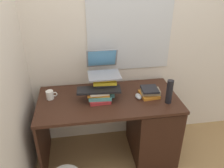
{
  "coord_description": "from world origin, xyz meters",
  "views": [
    {
      "loc": [
        -0.27,
        -1.94,
        1.95
      ],
      "look_at": [
        0.03,
        -0.04,
        0.93
      ],
      "focal_mm": 36.59,
      "sensor_mm": 36.0,
      "label": 1
    }
  ],
  "objects_px": {
    "laptop": "(103,68)",
    "keyboard": "(99,90)",
    "computer_mouse": "(138,96)",
    "water_bottle": "(169,92)",
    "desk": "(142,124)",
    "mug": "(50,95)",
    "book_stack_tall": "(104,85)",
    "book_stack_keyboard_riser": "(99,96)",
    "book_stack_side": "(150,92)"
  },
  "relations": [
    {
      "from": "mug",
      "to": "water_bottle",
      "type": "relative_size",
      "value": 0.46
    },
    {
      "from": "desk",
      "to": "book_stack_keyboard_riser",
      "type": "xyz_separation_m",
      "value": [
        -0.45,
        0.0,
        0.39
      ]
    },
    {
      "from": "mug",
      "to": "book_stack_side",
      "type": "bearing_deg",
      "value": -5.47
    },
    {
      "from": "laptop",
      "to": "keyboard",
      "type": "xyz_separation_m",
      "value": [
        -0.07,
        -0.17,
        -0.15
      ]
    },
    {
      "from": "book_stack_side",
      "to": "computer_mouse",
      "type": "relative_size",
      "value": 1.98
    },
    {
      "from": "book_stack_keyboard_riser",
      "to": "mug",
      "type": "xyz_separation_m",
      "value": [
        -0.48,
        0.11,
        -0.01
      ]
    },
    {
      "from": "keyboard",
      "to": "mug",
      "type": "height_order",
      "value": "keyboard"
    },
    {
      "from": "book_stack_side",
      "to": "keyboard",
      "type": "bearing_deg",
      "value": -178.4
    },
    {
      "from": "computer_mouse",
      "to": "mug",
      "type": "xyz_separation_m",
      "value": [
        -0.87,
        0.12,
        0.03
      ]
    },
    {
      "from": "laptop",
      "to": "water_bottle",
      "type": "xyz_separation_m",
      "value": [
        0.6,
        -0.31,
        -0.15
      ]
    },
    {
      "from": "keyboard",
      "to": "mug",
      "type": "bearing_deg",
      "value": 170.32
    },
    {
      "from": "book_stack_tall",
      "to": "computer_mouse",
      "type": "height_order",
      "value": "book_stack_tall"
    },
    {
      "from": "laptop",
      "to": "computer_mouse",
      "type": "height_order",
      "value": "laptop"
    },
    {
      "from": "desk",
      "to": "book_stack_tall",
      "type": "height_order",
      "value": "book_stack_tall"
    },
    {
      "from": "book_stack_keyboard_riser",
      "to": "laptop",
      "type": "distance_m",
      "value": 0.28
    },
    {
      "from": "desk",
      "to": "mug",
      "type": "distance_m",
      "value": 1.02
    },
    {
      "from": "desk",
      "to": "water_bottle",
      "type": "relative_size",
      "value": 5.88
    },
    {
      "from": "laptop",
      "to": "water_bottle",
      "type": "height_order",
      "value": "laptop"
    },
    {
      "from": "book_stack_side",
      "to": "laptop",
      "type": "distance_m",
      "value": 0.53
    },
    {
      "from": "book_stack_side",
      "to": "mug",
      "type": "distance_m",
      "value": 1.0
    },
    {
      "from": "laptop",
      "to": "keyboard",
      "type": "distance_m",
      "value": 0.24
    },
    {
      "from": "water_bottle",
      "to": "mug",
      "type": "bearing_deg",
      "value": 167.79
    },
    {
      "from": "book_stack_tall",
      "to": "water_bottle",
      "type": "bearing_deg",
      "value": -21.68
    },
    {
      "from": "desk",
      "to": "water_bottle",
      "type": "bearing_deg",
      "value": -33.26
    },
    {
      "from": "computer_mouse",
      "to": "water_bottle",
      "type": "height_order",
      "value": "water_bottle"
    },
    {
      "from": "water_bottle",
      "to": "book_stack_side",
      "type": "bearing_deg",
      "value": 133.22
    },
    {
      "from": "computer_mouse",
      "to": "water_bottle",
      "type": "distance_m",
      "value": 0.31
    },
    {
      "from": "laptop",
      "to": "computer_mouse",
      "type": "relative_size",
      "value": 3.24
    },
    {
      "from": "book_stack_tall",
      "to": "desk",
      "type": "bearing_deg",
      "value": -14.58
    },
    {
      "from": "computer_mouse",
      "to": "water_bottle",
      "type": "xyz_separation_m",
      "value": [
        0.26,
        -0.13,
        0.1
      ]
    },
    {
      "from": "mug",
      "to": "book_stack_keyboard_riser",
      "type": "bearing_deg",
      "value": -12.53
    },
    {
      "from": "book_stack_tall",
      "to": "book_stack_side",
      "type": "xyz_separation_m",
      "value": [
        0.45,
        -0.09,
        -0.07
      ]
    },
    {
      "from": "desk",
      "to": "laptop",
      "type": "relative_size",
      "value": 4.17
    },
    {
      "from": "book_stack_keyboard_riser",
      "to": "computer_mouse",
      "type": "height_order",
      "value": "book_stack_keyboard_riser"
    },
    {
      "from": "laptop",
      "to": "computer_mouse",
      "type": "xyz_separation_m",
      "value": [
        0.33,
        -0.18,
        -0.25
      ]
    },
    {
      "from": "book_stack_tall",
      "to": "computer_mouse",
      "type": "bearing_deg",
      "value": -18.52
    },
    {
      "from": "book_stack_tall",
      "to": "computer_mouse",
      "type": "xyz_separation_m",
      "value": [
        0.33,
        -0.11,
        -0.1
      ]
    },
    {
      "from": "computer_mouse",
      "to": "water_bottle",
      "type": "relative_size",
      "value": 0.43
    },
    {
      "from": "desk",
      "to": "laptop",
      "type": "xyz_separation_m",
      "value": [
        -0.39,
        0.17,
        0.61
      ]
    },
    {
      "from": "desk",
      "to": "book_stack_keyboard_riser",
      "type": "relative_size",
      "value": 5.81
    },
    {
      "from": "book_stack_side",
      "to": "water_bottle",
      "type": "relative_size",
      "value": 0.86
    },
    {
      "from": "book_stack_tall",
      "to": "water_bottle",
      "type": "height_order",
      "value": "water_bottle"
    },
    {
      "from": "desk",
      "to": "keyboard",
      "type": "height_order",
      "value": "keyboard"
    },
    {
      "from": "book_stack_keyboard_riser",
      "to": "laptop",
      "type": "relative_size",
      "value": 0.72
    },
    {
      "from": "book_stack_side",
      "to": "keyboard",
      "type": "height_order",
      "value": "keyboard"
    },
    {
      "from": "mug",
      "to": "water_bottle",
      "type": "distance_m",
      "value": 1.17
    },
    {
      "from": "desk",
      "to": "book_stack_keyboard_riser",
      "type": "height_order",
      "value": "book_stack_keyboard_riser"
    },
    {
      "from": "book_stack_tall",
      "to": "laptop",
      "type": "relative_size",
      "value": 0.71
    },
    {
      "from": "computer_mouse",
      "to": "mug",
      "type": "height_order",
      "value": "mug"
    },
    {
      "from": "desk",
      "to": "mug",
      "type": "height_order",
      "value": "mug"
    }
  ]
}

